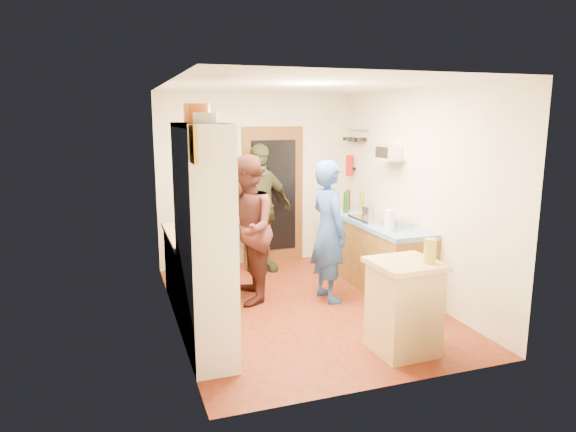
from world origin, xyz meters
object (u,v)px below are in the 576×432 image
person_hob (332,231)px  person_left (248,229)px  person_back (259,209)px  hutch_body (204,241)px  island_base (403,309)px  right_counter_base (372,253)px

person_hob → person_left: (-0.98, 0.32, 0.04)m
person_back → person_left: bearing=-127.7°
hutch_body → person_left: bearing=58.7°
hutch_body → island_base: size_ratio=2.56×
right_counter_base → hutch_body: bearing=-152.5°
right_counter_base → person_back: 1.74m
person_hob → person_left: size_ratio=0.96×
person_hob → person_back: size_ratio=0.93×
hutch_body → right_counter_base: hutch_body is taller
hutch_body → person_back: (1.21, 2.34, -0.16)m
person_hob → right_counter_base: bearing=-69.0°
person_back → island_base: bearing=-94.2°
island_base → person_hob: bearing=92.7°
person_hob → person_back: 1.53m
person_hob → person_left: bearing=65.8°
right_counter_base → person_left: (-1.76, -0.07, 0.49)m
island_base → person_left: size_ratio=0.47×
right_counter_base → island_base: size_ratio=2.56×
island_base → person_hob: size_ratio=0.49×
island_base → person_hob: person_hob is taller
island_base → hutch_body: bearing=160.1°
right_counter_base → person_left: size_ratio=1.21×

